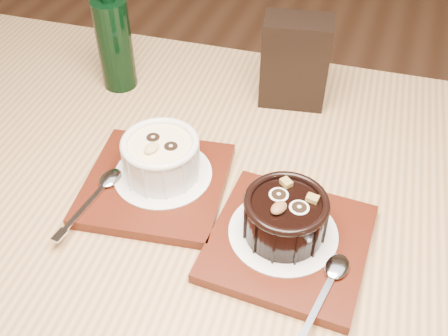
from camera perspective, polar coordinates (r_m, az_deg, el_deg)
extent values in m
cube|color=#9E7344|center=(0.68, -1.17, -6.51)|extent=(1.25, 0.87, 0.04)
cylinder|color=#9E7344|center=(1.36, -19.12, -0.58)|extent=(0.06, 0.06, 0.71)
cube|color=#501A0D|center=(0.70, -7.42, -1.72)|extent=(0.20, 0.20, 0.01)
cylinder|color=white|center=(0.70, -6.65, -0.62)|extent=(0.13, 0.13, 0.00)
cylinder|color=white|center=(0.68, -6.83, 0.95)|extent=(0.10, 0.10, 0.05)
cylinder|color=#FFEC9B|center=(0.66, -7.00, 2.47)|extent=(0.08, 0.08, 0.00)
torus|color=white|center=(0.66, -7.02, 2.70)|extent=(0.10, 0.10, 0.01)
cylinder|color=black|center=(0.67, -7.73, 3.34)|extent=(0.02, 0.02, 0.00)
cylinder|color=black|center=(0.66, -5.80, 2.38)|extent=(0.02, 0.02, 0.00)
ellipsoid|color=tan|center=(0.65, -7.89, 2.17)|extent=(0.02, 0.03, 0.01)
cube|color=#501A0D|center=(0.63, 7.05, -8.06)|extent=(0.19, 0.19, 0.01)
cylinder|color=white|center=(0.63, 6.45, -6.96)|extent=(0.13, 0.13, 0.00)
cylinder|color=black|center=(0.61, 6.63, -5.45)|extent=(0.09, 0.09, 0.05)
cylinder|color=black|center=(0.59, 6.81, -3.96)|extent=(0.08, 0.08, 0.00)
torus|color=black|center=(0.59, 6.84, -3.73)|extent=(0.10, 0.10, 0.01)
cylinder|color=black|center=(0.60, 5.99, -2.86)|extent=(0.02, 0.02, 0.00)
cylinder|color=black|center=(0.59, 8.20, -4.23)|extent=(0.02, 0.02, 0.00)
ellipsoid|color=brown|center=(0.58, 5.98, -4.34)|extent=(0.02, 0.03, 0.01)
cube|color=olive|center=(0.61, 6.79, -1.58)|extent=(0.02, 0.02, 0.01)
cube|color=olive|center=(0.60, 9.61, -3.29)|extent=(0.01, 0.01, 0.01)
cube|color=black|center=(0.82, 7.72, 11.37)|extent=(0.11, 0.08, 0.14)
cylinder|color=black|center=(0.86, -11.79, 12.98)|extent=(0.05, 0.05, 0.15)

